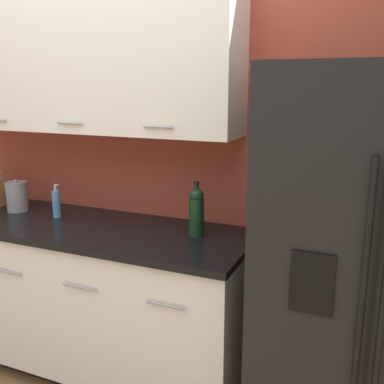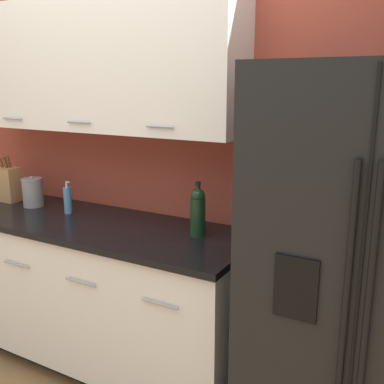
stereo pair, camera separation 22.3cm
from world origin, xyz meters
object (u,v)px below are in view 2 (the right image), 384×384
knife_block (9,184)px  wine_bottle (198,211)px  steel_canister (33,192)px  refrigerator (371,285)px  soap_dispenser (68,200)px

knife_block → wine_bottle: bearing=-0.3°
steel_canister → wine_bottle: bearing=0.3°
refrigerator → knife_block: size_ratio=5.72×
knife_block → wine_bottle: knife_block is taller
refrigerator → knife_block: refrigerator is taller
wine_bottle → steel_canister: bearing=-179.7°
steel_canister → refrigerator: bearing=-3.2°
knife_block → steel_canister: bearing=-3.6°
refrigerator → knife_block: bearing=176.8°
refrigerator → soap_dispenser: 1.77m
refrigerator → wine_bottle: 0.90m
wine_bottle → steel_canister: (-1.21, -0.01, -0.04)m
refrigerator → steel_canister: bearing=176.8°
steel_canister → knife_block: bearing=176.4°
refrigerator → knife_block: 2.33m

